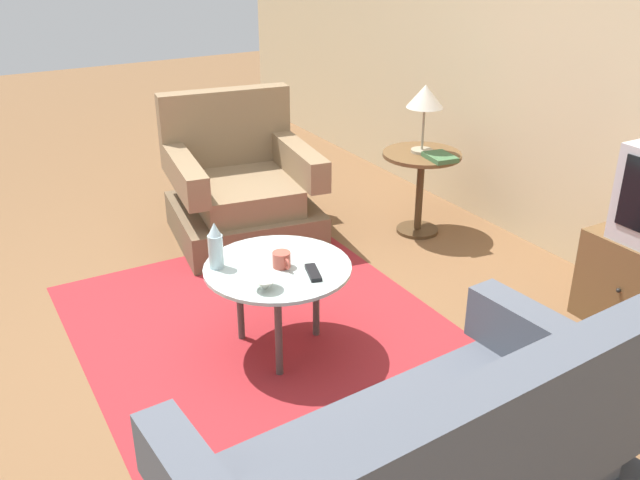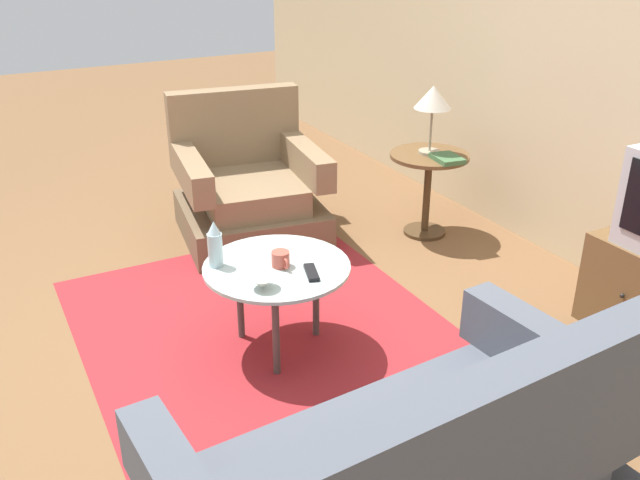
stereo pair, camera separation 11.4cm
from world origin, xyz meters
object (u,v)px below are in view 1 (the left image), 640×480
(coffee_table, at_px, (278,274))
(tv_remote_dark, at_px, (313,273))
(mug, at_px, (282,260))
(table_lamp, at_px, (425,99))
(bowl, at_px, (265,283))
(vase, at_px, (215,246))
(armchair, at_px, (241,192))
(side_table, at_px, (421,175))
(book, at_px, (440,157))

(coffee_table, relative_size, tv_remote_dark, 4.27)
(mug, bearing_deg, table_lamp, 119.72)
(bowl, bearing_deg, vase, -160.86)
(mug, bearing_deg, vase, -119.32)
(vase, bearing_deg, armchair, 151.84)
(side_table, height_order, tv_remote_dark, side_table)
(vase, bearing_deg, book, 106.14)
(tv_remote_dark, bearing_deg, coffee_table, 50.45)
(vase, xyz_separation_m, book, (-0.52, 1.79, 0.01))
(armchair, bearing_deg, table_lamp, 160.01)
(side_table, distance_m, book, 0.25)
(coffee_table, relative_size, table_lamp, 1.60)
(armchair, bearing_deg, book, 153.21)
(mug, bearing_deg, coffee_table, -142.18)
(tv_remote_dark, bearing_deg, table_lamp, -37.45)
(bowl, bearing_deg, armchair, 160.17)
(vase, distance_m, book, 1.86)
(vase, relative_size, tv_remote_dark, 1.38)
(side_table, height_order, vase, vase)
(coffee_table, height_order, side_table, side_table)
(armchair, height_order, tv_remote_dark, armchair)
(armchair, xyz_separation_m, coffee_table, (1.42, -0.42, 0.12))
(book, bearing_deg, bowl, -55.51)
(tv_remote_dark, bearing_deg, mug, 49.81)
(armchair, distance_m, table_lamp, 1.39)
(table_lamp, bearing_deg, tv_remote_dark, -54.56)
(mug, xyz_separation_m, tv_remote_dark, (0.15, 0.09, -0.03))
(book, bearing_deg, mug, -57.92)
(armchair, distance_m, coffee_table, 1.48)
(table_lamp, xyz_separation_m, vase, (0.70, -1.78, -0.36))
(coffee_table, distance_m, side_table, 1.72)
(table_lamp, bearing_deg, bowl, -58.62)
(armchair, relative_size, side_table, 1.78)
(vase, distance_m, mug, 0.33)
(table_lamp, height_order, vase, table_lamp)
(vase, bearing_deg, coffee_table, 62.52)
(armchair, relative_size, book, 4.32)
(armchair, xyz_separation_m, vase, (1.28, -0.69, 0.28))
(table_lamp, height_order, tv_remote_dark, table_lamp)
(mug, bearing_deg, book, 114.01)
(armchair, xyz_separation_m, side_table, (0.59, 1.09, 0.11))
(side_table, distance_m, tv_remote_dark, 1.72)
(bowl, bearing_deg, tv_remote_dark, 93.40)
(side_table, relative_size, book, 2.43)
(armchair, distance_m, mug, 1.51)
(coffee_table, xyz_separation_m, book, (-0.65, 1.53, 0.17))
(bowl, bearing_deg, table_lamp, 121.38)
(table_lamp, distance_m, vase, 1.95)
(vase, bearing_deg, tv_remote_dark, 50.91)
(vase, height_order, mug, vase)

